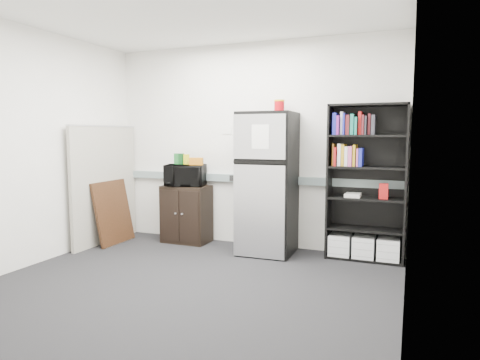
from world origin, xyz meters
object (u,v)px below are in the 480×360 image
Objects in this scene: microwave at (185,175)px; refrigerator at (268,183)px; cubicle_partition at (105,184)px; bookshelf at (366,184)px; cabinet at (186,214)px.

microwave is 0.30× the size of refrigerator.
refrigerator reaches higher than cubicle_partition.
bookshelf is at bearing -13.14° from microwave.
bookshelf is 1.19m from refrigerator.
bookshelf is 1.14× the size of cubicle_partition.
bookshelf is at bearing 5.19° from refrigerator.
cubicle_partition is at bearing -157.93° from cabinet.
cabinet is 0.54m from microwave.
microwave is at bearing -90.00° from cabinet.
cabinet is at bearing -178.46° from bookshelf.
microwave is (0.00, -0.02, 0.54)m from cabinet.
refrigerator reaches higher than cabinet.
bookshelf reaches higher than cabinet.
cubicle_partition is 0.92× the size of refrigerator.
cabinet is (-2.39, -0.06, -0.52)m from bookshelf.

